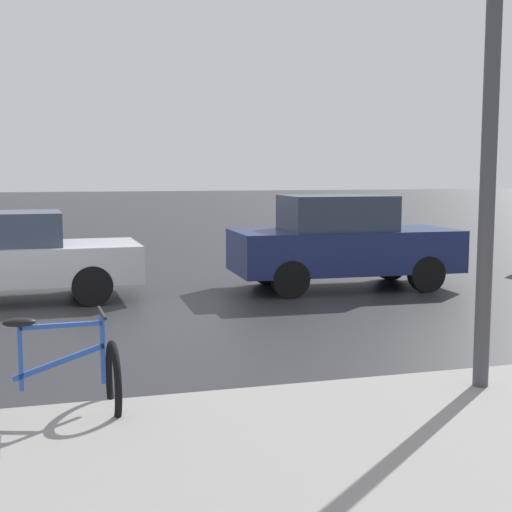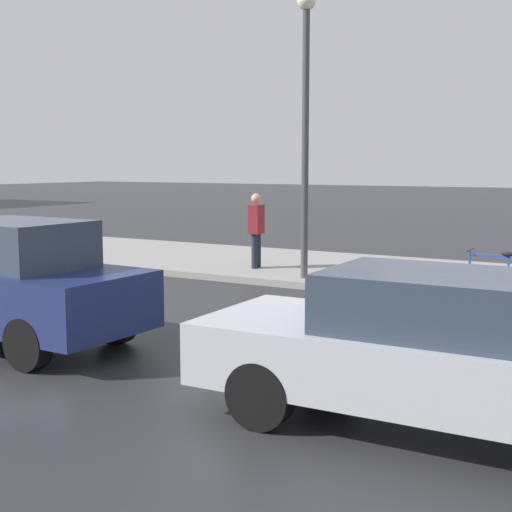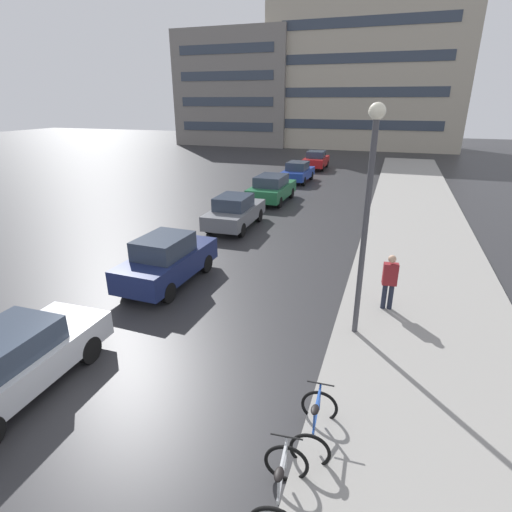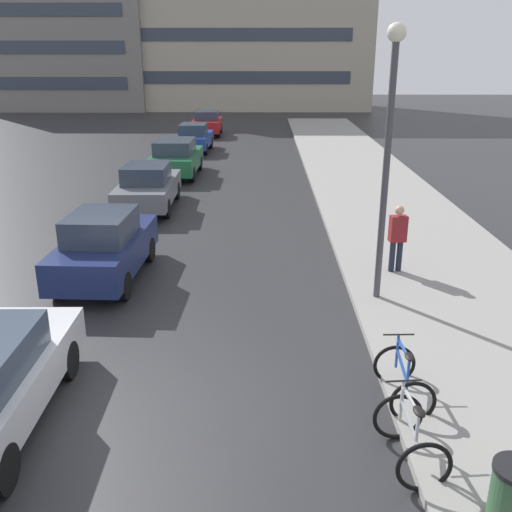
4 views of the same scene
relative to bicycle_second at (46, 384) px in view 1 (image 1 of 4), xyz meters
name	(u,v)px [view 1 (image 1 of 4)]	position (x,y,z in m)	size (l,w,h in m)	color
ground_plane	(22,332)	(-3.84, -0.33, -0.39)	(140.00, 140.00, 0.00)	#28282B
bicycle_second	(46,384)	(0.00, 0.00, 0.00)	(0.75, 1.16, 0.96)	black
car_silver	(0,256)	(-6.23, -0.73, 0.36)	(1.81, 4.35, 1.46)	#B2B5BA
car_navy	(343,243)	(-6.00, 5.13, 0.44)	(1.82, 4.08, 1.68)	navy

